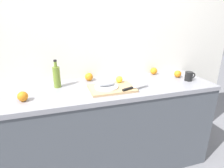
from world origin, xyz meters
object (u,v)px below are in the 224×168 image
object	(u,v)px
cutting_board	(112,88)
lemon_0	(119,79)
fish_fillet	(106,84)
chef_knife	(132,88)
coffee_mug_0	(189,76)
olive_oil_bottle	(57,76)
white_plate	(107,87)
orange_0	(23,96)

from	to	relation	value
cutting_board	lemon_0	size ratio (longest dim) A/B	6.18
cutting_board	fish_fillet	bearing A→B (deg)	172.61
chef_knife	coffee_mug_0	distance (m)	0.66
cutting_board	coffee_mug_0	xyz separation A→B (m)	(0.82, 0.00, 0.04)
lemon_0	coffee_mug_0	bearing A→B (deg)	-7.76
cutting_board	olive_oil_bottle	world-z (taller)	olive_oil_bottle
fish_fillet	chef_knife	xyz separation A→B (m)	(0.21, -0.09, -0.02)
white_plate	olive_oil_bottle	bearing A→B (deg)	154.78
cutting_board	olive_oil_bottle	size ratio (longest dim) A/B	1.55
cutting_board	fish_fillet	xyz separation A→B (m)	(-0.05, 0.01, 0.04)
orange_0	olive_oil_bottle	bearing A→B (deg)	41.83
chef_knife	olive_oil_bottle	world-z (taller)	olive_oil_bottle
lemon_0	olive_oil_bottle	bearing A→B (deg)	169.67
lemon_0	olive_oil_bottle	world-z (taller)	olive_oil_bottle
orange_0	cutting_board	bearing A→B (deg)	2.79
chef_knife	lemon_0	world-z (taller)	lemon_0
white_plate	chef_knife	world-z (taller)	chef_knife
white_plate	coffee_mug_0	distance (m)	0.86
white_plate	fish_fillet	world-z (taller)	fish_fillet
coffee_mug_0	orange_0	world-z (taller)	coffee_mug_0
coffee_mug_0	fish_fillet	bearing A→B (deg)	179.66
chef_knife	coffee_mug_0	bearing A→B (deg)	-12.73
chef_knife	white_plate	bearing A→B (deg)	136.04
chef_knife	orange_0	world-z (taller)	orange_0
cutting_board	lemon_0	xyz separation A→B (m)	(0.10, 0.10, 0.04)
cutting_board	orange_0	bearing A→B (deg)	-177.21
orange_0	fish_fillet	bearing A→B (deg)	3.52
olive_oil_bottle	orange_0	world-z (taller)	olive_oil_bottle
cutting_board	orange_0	world-z (taller)	orange_0
chef_knife	olive_oil_bottle	bearing A→B (deg)	135.03
olive_oil_bottle	orange_0	xyz separation A→B (m)	(-0.26, -0.24, -0.06)
cutting_board	coffee_mug_0	distance (m)	0.82
chef_knife	olive_oil_bottle	distance (m)	0.69
chef_knife	lemon_0	bearing A→B (deg)	87.17
white_plate	lemon_0	world-z (taller)	lemon_0
white_plate	chef_knife	distance (m)	0.23
olive_oil_bottle	chef_knife	bearing A→B (deg)	-24.72
white_plate	lemon_0	size ratio (longest dim) A/B	3.23
chef_knife	lemon_0	distance (m)	0.19
olive_oil_bottle	lemon_0	bearing A→B (deg)	-10.33
white_plate	coffee_mug_0	bearing A→B (deg)	-0.34
cutting_board	chef_knife	bearing A→B (deg)	-28.10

